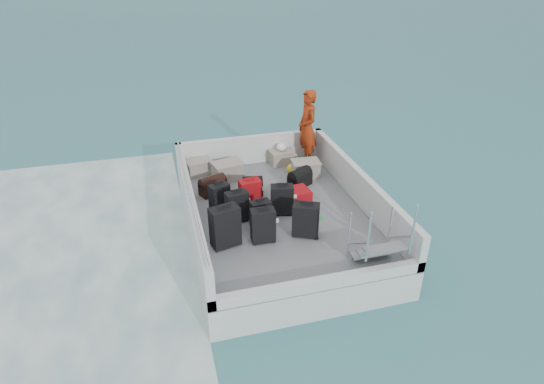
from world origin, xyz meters
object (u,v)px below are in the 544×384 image
Objects in this scene: suitcase_6 at (306,220)px; crate_3 at (306,169)px; crate_0 at (199,168)px; suitcase_5 at (250,194)px; suitcase_4 at (261,214)px; crate_2 at (281,158)px; suitcase_8 at (292,197)px; crate_1 at (228,171)px; suitcase_3 at (263,226)px; suitcase_0 at (225,227)px; passenger at (307,128)px; suitcase_2 at (220,197)px; suitcase_7 at (282,200)px; suitcase_1 at (237,207)px.

crate_3 is at bearing 96.05° from suitcase_6.
suitcase_6 is at bearing -62.99° from crate_0.
suitcase_4 is at bearing -94.49° from suitcase_5.
crate_0 reaches higher than crate_2.
suitcase_8 is at bearing -47.37° from crate_0.
suitcase_5 is at bearing 79.88° from suitcase_4.
suitcase_8 is (0.14, 1.23, -0.19)m from suitcase_6.
suitcase_6 is 3.16m from crate_2.
suitcase_4 is 2.18m from crate_1.
crate_1 is at bearing 96.64° from suitcase_3.
passenger is at bearing 34.63° from suitcase_0.
crate_1 is at bearing -34.95° from crate_0.
suitcase_2 is at bearing -156.10° from crate_3.
crate_3 is at bearing 2.64° from suitcase_2.
suitcase_2 reaches higher than suitcase_4.
crate_1 is 1.08× the size of crate_3.
suitcase_0 is 1.31× the size of crate_3.
suitcase_6 is at bearing -70.13° from crate_1.
suitcase_6 is 2.83m from crate_1.
suitcase_4 reaches higher than crate_2.
suitcase_4 is at bearing 123.40° from suitcase_8.
suitcase_4 is 0.87× the size of crate_1.
suitcase_8 is 1.31× the size of crate_0.
suitcase_6 is (1.37, -1.35, 0.04)m from suitcase_2.
suitcase_0 is 1.38× the size of suitcase_2.
passenger is (1.25, 2.14, 0.61)m from suitcase_7.
passenger is (0.25, 0.69, 0.74)m from crate_3.
crate_3 is at bearing 29.98° from suitcase_0.
crate_3 is (1.76, -0.34, -0.01)m from crate_1.
suitcase_1 reaches higher than crate_0.
crate_2 is (1.18, 2.63, -0.12)m from suitcase_4.
suitcase_6 is 0.36× the size of passenger.
suitcase_7 is at bearing -43.91° from suitcase_2.
suitcase_1 reaches higher than crate_1.
crate_2 is at bearing 18.41° from crate_1.
suitcase_2 is at bearing -135.73° from crate_2.
suitcase_5 is at bearing -64.98° from crate_0.
suitcase_6 reaches higher than suitcase_7.
suitcase_1 is at bearing 49.55° from suitcase_0.
crate_0 is at bearing 109.48° from suitcase_5.
crate_2 is at bearing 113.14° from crate_3.
crate_1 is (-0.16, 2.64, -0.14)m from suitcase_3.
suitcase_8 is (0.88, -0.08, -0.16)m from suitcase_5.
suitcase_3 is at bearing -88.26° from suitcase_2.
suitcase_7 is (0.53, 0.37, 0.03)m from suitcase_4.
crate_1 is (0.15, 1.84, -0.13)m from suitcase_1.
suitcase_2 is at bearing 104.68° from suitcase_1.
suitcase_2 is at bearing -107.35° from crate_1.
passenger is (2.63, -0.08, 0.75)m from crate_0.
crate_2 is 0.90× the size of crate_3.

